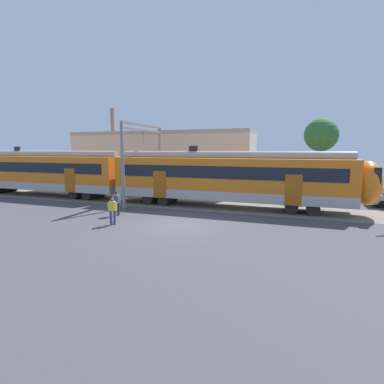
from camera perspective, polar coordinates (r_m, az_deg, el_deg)
ground_plane at (r=17.80m, az=-2.59°, el=-6.42°), size 160.00×160.00×0.00m
track_bed at (r=28.09m, az=-15.95°, el=-1.30°), size 80.00×4.40×0.01m
commuter_train at (r=32.26m, az=-26.04°, el=3.39°), size 56.65×3.07×4.73m
pedestrian_grey at (r=20.84m, az=-14.22°, el=-1.72°), size 0.53×0.71×1.67m
pedestrian_yellow at (r=18.40m, az=-14.91°, el=-3.13°), size 0.51×0.71×1.67m
catenary_gantry at (r=25.68m, az=-9.27°, el=7.70°), size 0.24×6.64×6.53m
background_building at (r=34.19m, az=-5.95°, el=6.00°), size 20.64×5.00×9.20m
street_tree_right at (r=30.68m, az=23.38°, el=9.86°), size 3.05×3.05×7.31m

